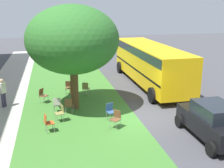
# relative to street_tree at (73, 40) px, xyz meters

# --- Properties ---
(ground) EXTENTS (80.00, 80.00, 0.00)m
(ground) POSITION_rel_street_tree_xyz_m (-2.20, -3.27, -3.91)
(ground) COLOR #424247
(grass_verge) EXTENTS (48.00, 6.00, 0.01)m
(grass_verge) POSITION_rel_street_tree_xyz_m (-2.20, -0.07, -3.90)
(grass_verge) COLOR #3D752D
(grass_verge) RESTS_ON ground
(street_tree) EXTENTS (5.02, 5.02, 5.78)m
(street_tree) POSITION_rel_street_tree_xyz_m (0.00, 0.00, 0.00)
(street_tree) COLOR brown
(street_tree) RESTS_ON ground
(chair_0) EXTENTS (0.59, 0.59, 0.88)m
(chair_0) POSITION_rel_street_tree_xyz_m (-3.10, -1.66, -3.39)
(chair_0) COLOR brown
(chair_0) RESTS_ON ground
(chair_1) EXTENTS (0.53, 0.52, 0.88)m
(chair_1) POSITION_rel_street_tree_xyz_m (-0.80, 0.40, -3.39)
(chair_1) COLOR brown
(chair_1) RESTS_ON ground
(chair_2) EXTENTS (0.48, 0.48, 0.88)m
(chair_2) POSITION_rel_street_tree_xyz_m (1.48, 0.00, -3.39)
(chair_2) COLOR #C64C1E
(chair_2) RESTS_ON ground
(chair_3) EXTENTS (0.58, 0.58, 0.88)m
(chair_3) POSITION_rel_street_tree_xyz_m (1.36, 1.81, -3.39)
(chair_3) COLOR brown
(chair_3) RESTS_ON ground
(chair_4) EXTENTS (0.46, 0.46, 0.88)m
(chair_4) POSITION_rel_street_tree_xyz_m (2.69, 0.17, -3.39)
(chair_4) COLOR brown
(chair_4) RESTS_ON ground
(chair_5) EXTENTS (0.55, 0.54, 0.88)m
(chair_5) POSITION_rel_street_tree_xyz_m (2.21, -0.91, -3.39)
(chair_5) COLOR olive
(chair_5) RESTS_ON ground
(chair_6) EXTENTS (0.50, 0.50, 0.88)m
(chair_6) POSITION_rel_street_tree_xyz_m (-2.86, 1.52, -3.39)
(chair_6) COLOR #C64C1E
(chair_6) RESTS_ON ground
(chair_7) EXTENTS (0.54, 0.53, 0.88)m
(chair_7) POSITION_rel_street_tree_xyz_m (-2.09, -1.62, -3.39)
(chair_7) COLOR #335184
(chair_7) RESTS_ON ground
(chair_8) EXTENTS (0.52, 0.52, 0.88)m
(chair_8) POSITION_rel_street_tree_xyz_m (-1.73, 0.89, -3.39)
(chair_8) COLOR olive
(chair_8) RESTS_ON ground
(chair_9) EXTENTS (0.45, 0.44, 0.88)m
(chair_9) POSITION_rel_street_tree_xyz_m (-0.50, 1.02, -3.39)
(chair_9) COLOR #ADA393
(chair_9) RESTS_ON ground
(parked_car) EXTENTS (3.70, 1.92, 1.65)m
(parked_car) POSITION_rel_street_tree_xyz_m (-5.12, -5.53, -3.07)
(parked_car) COLOR black
(parked_car) RESTS_ON ground
(school_bus) EXTENTS (10.40, 2.80, 2.88)m
(school_bus) POSITION_rel_street_tree_xyz_m (3.87, -5.88, -2.15)
(school_bus) COLOR yellow
(school_bus) RESTS_ON ground
(pedestrian_0) EXTENTS (0.41, 0.37, 1.69)m
(pedestrian_0) POSITION_rel_street_tree_xyz_m (1.08, 4.00, -2.98)
(pedestrian_0) COLOR #3F3851
(pedestrian_0) RESTS_ON ground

